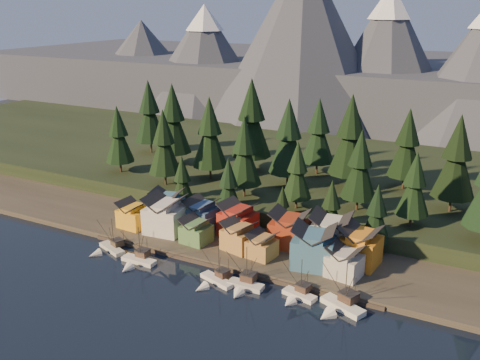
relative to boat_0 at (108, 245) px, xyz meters
The scene contains 44 objects.
ground 33.55m from the boat_0, 17.05° to the right, with size 500.00×500.00×0.00m, color black.
shore_strip 44.02m from the boat_0, 43.30° to the left, with size 400.00×50.00×1.50m, color #363027.
hillside 86.35m from the boat_0, 68.23° to the left, with size 420.00×100.00×6.00m, color black.
dock 32.74m from the boat_0, 11.78° to the left, with size 80.00×4.00×1.00m, color #4A4035.
mountain_ridge 207.09m from the boat_0, 82.22° to the left, with size 560.00×190.00×90.00m.
boat_0 is the anchor object (origin of this frame).
boat_1 11.34m from the boat_0, 11.62° to the right, with size 9.52×10.38×10.61m.
boat_3 33.60m from the boat_0, ahead, with size 9.93×10.32×9.88m.
boat_4 41.01m from the boat_0, ahead, with size 8.72×9.49×11.28m.
boat_5 53.46m from the boat_0, ahead, with size 8.44×8.96×10.25m.
boat_6 63.28m from the boat_0, ahead, with size 10.88×11.43×12.44m.
house_front_0 14.39m from the boat_0, 98.91° to the left, with size 8.17×7.78×7.71m.
house_front_1 17.84m from the boat_0, 61.31° to the left, with size 11.14×10.77×10.60m.
house_front_2 23.69m from the boat_0, 34.27° to the left, with size 7.78×7.83×6.98m.
house_front_3 35.05m from the boat_0, 24.79° to the left, with size 9.21×8.94×7.91m.
house_front_4 41.15m from the boat_0, 19.01° to the left, with size 7.29×7.72×6.54m.
house_front_5 54.34m from the boat_0, 15.66° to the left, with size 11.50×10.76×10.56m.
house_front_6 61.82m from the boat_0, 12.42° to the left, with size 8.52×8.16×7.64m.
house_back_0 22.68m from the boat_0, 79.70° to the left, with size 10.41×10.16×9.48m.
house_back_1 27.13m from the boat_0, 53.01° to the left, with size 8.76×8.85×8.97m.
house_back_2 35.47m from the boat_0, 38.78° to the left, with size 10.27×9.64×9.68m.
house_back_3 48.31m from the boat_0, 28.07° to the left, with size 10.36×9.39×9.86m.
house_back_4 58.58m from the boat_0, 23.61° to the left, with size 10.98×10.63×10.88m.
house_back_5 65.48m from the boat_0, 18.70° to the left, with size 9.76×9.86×10.00m.
tree_hill_0 54.51m from the boat_0, 125.40° to the left, with size 10.16×10.16×23.68m.
tree_hill_1 64.29m from the boat_0, 107.17° to the left, with size 12.89×12.89×30.03m.
tree_hill_2 42.92m from the boat_0, 101.80° to the left, with size 10.76×10.76×25.07m.
tree_hill_3 53.91m from the boat_0, 87.69° to the left, with size 12.09×12.09×28.16m.
tree_hill_4 69.56m from the boat_0, 81.25° to the left, with size 14.06×14.06×32.76m.
tree_hill_5 48.36m from the boat_0, 63.50° to the left, with size 10.81×10.81×25.19m.
tree_hill_6 65.03m from the boat_0, 63.07° to the left, with size 12.37×12.37×28.82m.
tree_hill_7 55.99m from the boat_0, 45.11° to the left, with size 8.64×8.64×20.13m.
tree_hill_8 80.14m from the boat_0, 53.49° to the left, with size 13.13×13.13×30.58m.
tree_hill_9 72.50m from the boat_0, 39.90° to the left, with size 10.20×10.20×23.77m.
tree_hill_10 95.48m from the boat_0, 48.53° to the left, with size 11.27×11.27×26.25m.
tree_hill_11 82.22m from the boat_0, 29.84° to the left, with size 8.92×8.92×20.78m.
tree_hill_12 98.15m from the boat_0, 35.75° to the left, with size 12.19×12.19×28.39m.
tree_hill_15 81.17m from the boat_0, 66.07° to the left, with size 11.46×11.46×26.69m.
tree_hill_16 79.64m from the boat_0, 117.82° to the left, with size 12.40×12.40×28.88m.
tree_shore_0 31.90m from the boat_0, 82.40° to the left, with size 7.71×7.71×17.97m.
tree_shore_1 37.67m from the boat_0, 56.43° to the left, with size 8.36×8.36×19.46m.
tree_shore_2 48.29m from the boat_0, 39.18° to the left, with size 5.83×5.83×13.59m.
tree_shore_3 60.01m from the boat_0, 30.60° to the left, with size 7.53×7.53×17.55m.
tree_shore_4 70.55m from the boat_0, 25.58° to the left, with size 7.86×7.86×18.31m.
Camera 1 is at (58.63, -88.09, 63.04)m, focal length 40.00 mm.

